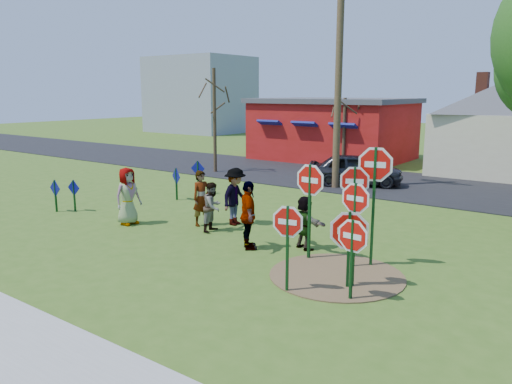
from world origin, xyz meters
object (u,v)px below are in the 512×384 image
suv (355,169)px  utility_pole (339,68)px  stop_sign_b (354,191)px  person_b (202,198)px  person_a (128,196)px  stop_sign_d (375,176)px  stop_sign_a (288,229)px  stop_sign_c (355,211)px

suv → utility_pole: 4.69m
stop_sign_b → person_b: size_ratio=1.47×
stop_sign_b → person_a: (-7.76, -0.54, -0.99)m
stop_sign_d → suv: bearing=104.6°
stop_sign_a → suv: 13.21m
person_a → stop_sign_d: bearing=-79.2°
stop_sign_b → stop_sign_d: stop_sign_d is taller
person_b → stop_sign_b: bearing=-81.8°
stop_sign_b → person_b: (-5.69, 0.77, -1.03)m
suv → stop_sign_a: bearing=174.3°
stop_sign_a → utility_pole: bearing=99.9°
stop_sign_d → suv: 11.18m
stop_sign_b → stop_sign_c: stop_sign_b is taller
stop_sign_a → stop_sign_c: bearing=34.4°
stop_sign_b → suv: size_ratio=0.62×
stop_sign_b → suv: (-4.70, 10.24, -1.17)m
stop_sign_d → person_a: 8.27m
person_b → stop_sign_c: bearing=-91.2°
stop_sign_a → person_a: 7.51m
stop_sign_c → suv: size_ratio=0.58×
stop_sign_a → person_b: (-5.23, 3.03, -0.50)m
stop_sign_b → stop_sign_d: bearing=23.0°
stop_sign_b → person_a: size_ratio=1.41×
stop_sign_c → person_b: stop_sign_c is taller
stop_sign_b → utility_pole: utility_pole is taller
stop_sign_c → stop_sign_d: bearing=103.4°
stop_sign_a → stop_sign_c: size_ratio=0.82×
suv → person_a: bearing=139.7°
stop_sign_c → suv: bearing=120.0°
stop_sign_c → stop_sign_d: 1.65m
stop_sign_a → stop_sign_b: stop_sign_b is taller
stop_sign_d → person_b: size_ratio=1.74×
person_a → person_b: 2.45m
stop_sign_b → stop_sign_c: (0.57, -1.16, -0.18)m
stop_sign_d → utility_pole: (-5.52, 8.77, 3.02)m
stop_sign_c → person_a: bearing=-179.1°
person_b → stop_sign_d: bearing=-77.8°
stop_sign_a → suv: (-4.24, 12.50, -0.64)m
stop_sign_b → utility_pole: size_ratio=0.26×
suv → utility_pole: size_ratio=0.42×
person_b → suv: bearing=9.9°
stop_sign_d → stop_sign_b: bearing=-144.6°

